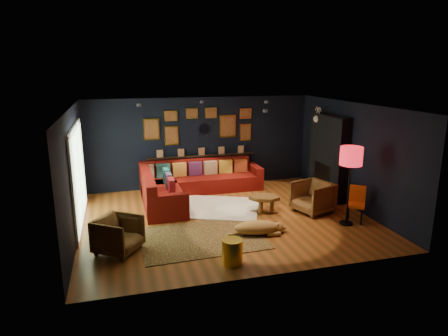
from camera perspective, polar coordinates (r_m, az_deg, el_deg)
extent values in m
plane|color=#994D20|center=(9.40, 0.30, -7.14)|extent=(6.50, 6.50, 0.00)
plane|color=black|center=(11.62, -3.34, 3.66)|extent=(6.50, 0.00, 6.50)
plane|color=black|center=(6.51, 6.87, -4.92)|extent=(6.50, 0.00, 6.50)
plane|color=black|center=(8.74, -20.68, -0.77)|extent=(0.00, 5.50, 5.50)
plane|color=black|center=(10.34, 17.94, 1.67)|extent=(0.00, 5.50, 5.50)
plane|color=silver|center=(8.79, 0.33, 8.85)|extent=(6.50, 6.50, 0.00)
cube|color=maroon|center=(11.36, -3.72, -2.25)|extent=(3.20, 0.95, 0.42)
cube|color=maroon|center=(11.59, -4.11, 0.22)|extent=(3.20, 0.24, 0.46)
cube|color=maroon|center=(11.77, 4.40, -1.12)|extent=(0.22, 0.95, 0.64)
cube|color=maroon|center=(10.16, -8.70, -4.40)|extent=(0.95, 2.20, 0.42)
cube|color=maroon|center=(10.00, -10.81, -2.26)|extent=(0.24, 2.20, 0.46)
cube|color=maroon|center=(9.18, -7.98, -5.68)|extent=(0.95, 0.22, 0.64)
cube|color=#B9AD8D|center=(11.21, -10.93, -0.53)|extent=(0.38, 0.14, 0.38)
cube|color=#2B6265|center=(11.25, -8.65, -0.38)|extent=(0.38, 0.14, 0.38)
cube|color=gold|center=(11.31, -6.39, -0.23)|extent=(0.38, 0.14, 0.38)
cube|color=#522352|center=(11.38, -4.15, -0.08)|extent=(0.38, 0.14, 0.38)
cube|color=tan|center=(11.48, -1.95, 0.06)|extent=(0.38, 0.14, 0.38)
cube|color=gold|center=(11.58, 0.22, 0.20)|extent=(0.38, 0.14, 0.38)
cube|color=#90381A|center=(11.71, 2.34, 0.34)|extent=(0.38, 0.14, 0.38)
cube|color=#1A6569|center=(10.72, -8.27, -1.09)|extent=(0.14, 0.38, 0.38)
cube|color=#383051|center=(10.25, -7.92, -1.80)|extent=(0.14, 0.38, 0.38)
cube|color=maroon|center=(9.77, -7.53, -2.58)|extent=(0.14, 0.38, 0.38)
cube|color=black|center=(11.63, -3.24, 1.76)|extent=(3.20, 0.12, 0.04)
cube|color=gold|center=(11.32, -10.32, 5.48)|extent=(0.45, 0.03, 0.60)
cube|color=#925823|center=(11.30, -10.31, 5.46)|extent=(0.38, 0.01, 0.51)
cube|color=gold|center=(11.41, -7.52, 4.64)|extent=(0.40, 0.03, 0.55)
cube|color=#925823|center=(11.39, -7.51, 4.62)|extent=(0.34, 0.01, 0.47)
cube|color=gold|center=(11.33, -7.61, 7.38)|extent=(0.38, 0.03, 0.30)
cube|color=#925823|center=(11.31, -7.60, 7.37)|extent=(0.32, 0.01, 0.25)
cube|color=gold|center=(11.71, 0.51, 5.99)|extent=(0.50, 0.03, 0.65)
cube|color=#925823|center=(11.69, 0.54, 5.98)|extent=(0.42, 0.01, 0.55)
cube|color=gold|center=(11.90, 3.07, 5.13)|extent=(0.35, 0.03, 0.50)
cube|color=#925823|center=(11.88, 3.10, 5.12)|extent=(0.30, 0.01, 0.42)
cube|color=gold|center=(11.83, 3.10, 7.76)|extent=(0.35, 0.03, 0.30)
cube|color=#925823|center=(11.81, 3.13, 7.75)|extent=(0.30, 0.01, 0.25)
cube|color=gold|center=(11.42, -4.61, 7.76)|extent=(0.35, 0.03, 0.30)
cube|color=#925823|center=(11.40, -4.59, 7.75)|extent=(0.30, 0.01, 0.25)
cube|color=gold|center=(11.53, -1.90, 7.86)|extent=(0.35, 0.03, 0.30)
cube|color=#925823|center=(11.52, -1.88, 7.85)|extent=(0.30, 0.01, 0.25)
cylinder|color=silver|center=(11.55, -2.85, 5.61)|extent=(0.28, 0.03, 0.28)
cone|color=gold|center=(11.60, -1.78, 5.66)|extent=(0.03, 0.16, 0.03)
cone|color=gold|center=(11.58, -1.87, 6.06)|extent=(0.04, 0.16, 0.04)
cone|color=gold|center=(11.56, -2.10, 6.40)|extent=(0.04, 0.16, 0.04)
cone|color=gold|center=(11.54, -2.45, 6.63)|extent=(0.04, 0.16, 0.04)
cone|color=gold|center=(11.52, -2.86, 6.69)|extent=(0.03, 0.16, 0.03)
cone|color=gold|center=(11.50, -3.27, 6.59)|extent=(0.04, 0.16, 0.04)
cone|color=gold|center=(11.49, -3.62, 6.34)|extent=(0.04, 0.16, 0.04)
cone|color=gold|center=(11.49, -3.85, 5.98)|extent=(0.04, 0.16, 0.04)
cone|color=gold|center=(11.50, -3.92, 5.56)|extent=(0.03, 0.16, 0.03)
cone|color=gold|center=(11.52, -3.83, 5.15)|extent=(0.04, 0.16, 0.04)
cone|color=gold|center=(11.54, -3.60, 4.81)|extent=(0.04, 0.16, 0.04)
cone|color=gold|center=(11.56, -3.25, 4.59)|extent=(0.04, 0.16, 0.04)
cone|color=gold|center=(11.58, -2.84, 4.53)|extent=(0.03, 0.16, 0.03)
cone|color=gold|center=(11.60, -2.43, 4.63)|extent=(0.04, 0.16, 0.04)
cone|color=gold|center=(11.61, -2.09, 4.88)|extent=(0.04, 0.16, 0.04)
cone|color=gold|center=(11.61, -1.86, 5.24)|extent=(0.04, 0.16, 0.04)
cube|color=black|center=(11.06, 14.69, 1.61)|extent=(0.30, 1.60, 2.20)
cube|color=black|center=(11.18, 14.22, -1.66)|extent=(0.20, 0.80, 0.90)
cone|color=white|center=(11.37, 14.14, 6.85)|extent=(0.35, 0.28, 0.28)
sphere|color=white|center=(11.27, 13.15, 6.84)|extent=(0.20, 0.20, 0.20)
cylinder|color=white|center=(11.20, 13.44, 7.66)|extent=(0.02, 0.10, 0.28)
cylinder|color=white|center=(11.31, 13.15, 7.73)|extent=(0.02, 0.10, 0.28)
cube|color=white|center=(9.36, -20.08, -1.03)|extent=(0.04, 2.80, 2.20)
cube|color=#B3D4A2|center=(9.36, -19.93, -1.02)|extent=(0.01, 2.60, 2.00)
cube|color=white|center=(9.36, -19.90, -1.02)|extent=(0.02, 0.06, 2.00)
cylinder|color=black|center=(9.69, -12.08, 8.79)|extent=(0.10, 0.10, 0.06)
cylinder|color=black|center=(10.30, -3.19, 9.38)|extent=(0.10, 0.10, 0.06)
cylinder|color=black|center=(10.37, 6.08, 9.36)|extent=(0.10, 0.10, 0.06)
cylinder|color=black|center=(8.23, 5.91, 8.13)|extent=(0.10, 0.10, 0.06)
cube|color=silver|center=(10.05, -1.91, -5.61)|extent=(2.84, 2.49, 0.03)
cube|color=#B18247|center=(8.34, -3.23, -9.99)|extent=(2.57, 1.88, 0.01)
cylinder|color=#583818|center=(9.55, 5.23, -5.66)|extent=(0.10, 0.10, 0.31)
cylinder|color=#583818|center=(9.65, 6.84, -5.49)|extent=(0.10, 0.10, 0.31)
cylinder|color=#583818|center=(9.89, 5.33, -4.94)|extent=(0.10, 0.10, 0.31)
cylinder|color=maroon|center=(9.64, -8.17, -5.32)|extent=(0.58, 0.58, 0.38)
imported|color=#AB6F34|center=(7.88, -14.89, -8.97)|extent=(1.00, 1.01, 0.77)
imported|color=#AB6F34|center=(9.86, 12.58, -3.90)|extent=(0.97, 1.00, 0.83)
cylinder|color=gold|center=(7.24, 1.18, -11.90)|extent=(0.37, 0.37, 0.47)
cylinder|color=black|center=(9.43, 17.25, -6.40)|extent=(0.03, 0.03, 0.41)
cylinder|color=black|center=(9.43, 19.02, -6.57)|extent=(0.03, 0.03, 0.41)
cylinder|color=black|center=(9.71, 17.38, -5.83)|extent=(0.03, 0.03, 0.41)
cylinder|color=black|center=(9.70, 19.10, -5.99)|extent=(0.03, 0.03, 0.41)
cube|color=#CE4E12|center=(9.50, 18.28, -5.04)|extent=(0.54, 0.54, 0.06)
cube|color=#CE4E12|center=(9.59, 18.44, -3.47)|extent=(0.34, 0.27, 0.39)
cylinder|color=black|center=(9.45, 17.02, -7.54)|extent=(0.30, 0.30, 0.04)
cylinder|color=black|center=(9.21, 17.35, -3.30)|extent=(0.04, 0.04, 1.43)
cylinder|color=red|center=(9.01, 17.73, 1.64)|extent=(0.49, 0.49, 0.40)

